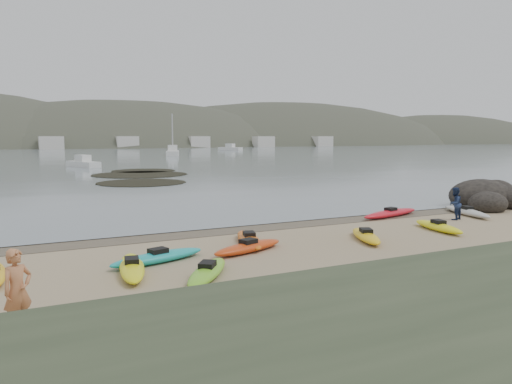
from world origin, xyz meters
TOP-DOWN VIEW (x-y plane):
  - ground at (0.00, 0.00)m, footprint 600.00×600.00m
  - wet_sand at (0.00, -0.30)m, footprint 60.00×60.00m
  - water at (0.00, 300.00)m, footprint 1200.00×1200.00m
  - kayaks at (-0.15, -3.94)m, footprint 22.41×8.21m
  - person_west at (-9.73, -8.72)m, footprint 0.75×0.68m
  - person_east at (9.11, -2.86)m, footprint 0.88×0.77m
  - rock_cluster at (14.55, -0.59)m, footprint 5.42×4.01m
  - kelp_mats at (2.29, 30.25)m, footprint 11.17×21.94m
  - moored_boats at (-0.88, 79.86)m, footprint 96.28×68.67m
  - far_hills at (39.38, 193.97)m, footprint 550.00×135.00m
  - far_town at (6.00, 145.00)m, footprint 199.00×5.00m

SIDE VIEW (x-z plane):
  - far_hills at x=39.38m, z-range -55.93..24.07m
  - ground at x=0.00m, z-range 0.00..0.00m
  - wet_sand at x=0.00m, z-range 0.00..0.00m
  - water at x=0.00m, z-range 0.01..0.01m
  - kelp_mats at x=2.29m, z-range 0.01..0.05m
  - kayaks at x=-0.15m, z-range 0.00..0.34m
  - rock_cluster at x=14.55m, z-range -0.70..1.20m
  - moored_boats at x=-0.88m, z-range -0.05..1.11m
  - person_east at x=9.11m, z-range 0.00..1.55m
  - person_west at x=-9.73m, z-range 0.00..1.73m
  - far_town at x=6.00m, z-range 0.00..4.00m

